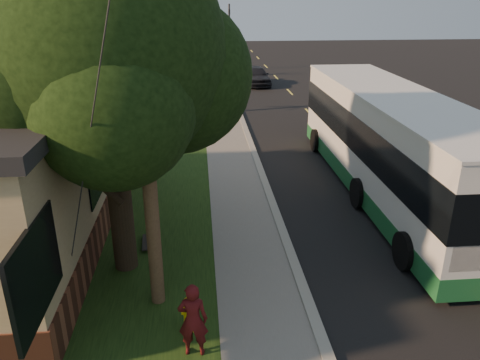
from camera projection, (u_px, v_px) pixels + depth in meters
name	position (u px, v px, depth m)	size (l,w,h in m)	color
ground	(315.00, 324.00, 9.77)	(120.00, 120.00, 0.00)	black
road	(353.00, 159.00, 19.33)	(8.00, 80.00, 0.01)	black
curb	(257.00, 161.00, 18.99)	(0.25, 80.00, 0.12)	gray
sidewalk	(232.00, 162.00, 18.91)	(2.00, 80.00, 0.08)	slate
grass_verge	(145.00, 165.00, 18.63)	(5.00, 80.00, 0.07)	black
fire_hydrant	(189.00, 314.00, 9.40)	(0.32, 0.32, 0.74)	yellow
utility_pole	(142.00, 97.00, 8.69)	(2.86, 3.21, 9.07)	#473321
leafy_tree	(107.00, 56.00, 9.95)	(6.30, 6.00, 7.80)	black
bare_tree_near	(175.00, 77.00, 25.31)	(1.38, 1.21, 4.31)	black
bare_tree_far	(188.00, 53.00, 36.49)	(1.38, 1.21, 4.03)	black
traffic_signal	(229.00, 33.00, 40.03)	(0.18, 0.22, 5.50)	#2D2D30
transit_bus	(391.00, 142.00, 15.45)	(2.94, 12.72, 3.44)	silver
skateboarder	(193.00, 320.00, 8.61)	(0.56, 0.37, 1.53)	#470E10
skateboard_main	(146.00, 242.00, 12.67)	(0.29, 0.90, 0.08)	black
distant_car	(256.00, 75.00, 34.44)	(1.65, 4.10, 1.40)	black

